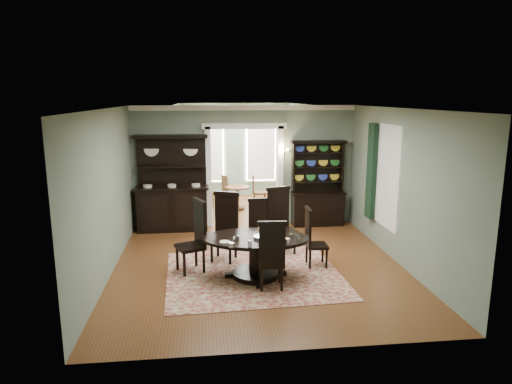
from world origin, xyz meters
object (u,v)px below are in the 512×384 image
Objects in this scene: dining_table at (256,249)px; sideboard at (172,197)px; parlor_table at (237,194)px; welsh_dresser at (317,195)px.

dining_table is 3.66m from sideboard.
sideboard is at bearing 123.94° from dining_table.
sideboard reaches higher than parlor_table.
dining_table is 3.82m from welsh_dresser.
welsh_dresser is 2.96× the size of parlor_table.
dining_table is at bearing -90.54° from parlor_table.
welsh_dresser is 2.64m from parlor_table.
dining_table is at bearing -62.45° from sideboard.
welsh_dresser is (1.95, 3.28, 0.25)m from dining_table.
parlor_table is (1.72, 1.84, -0.37)m from sideboard.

